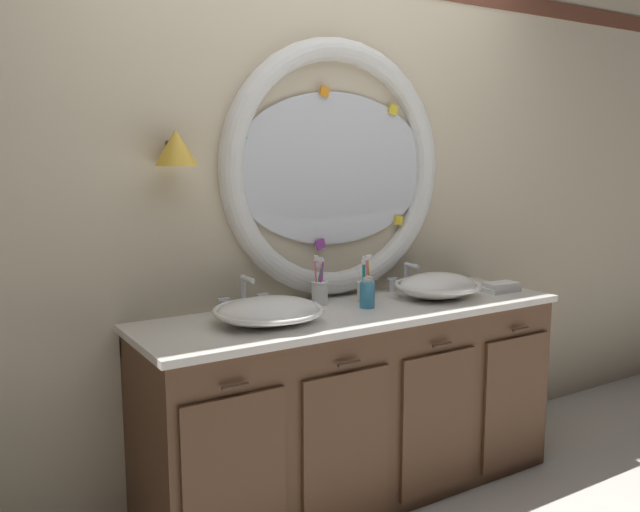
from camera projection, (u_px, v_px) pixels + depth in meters
name	position (u px, v px, depth m)	size (l,w,h in m)	color
back_wall_assembly	(305.00, 198.00, 3.04)	(6.40, 0.26, 2.60)	beige
vanity_counter	(355.00, 401.00, 2.95)	(1.95, 0.60, 0.85)	brown
sink_basin_left	(268.00, 311.00, 2.62)	(0.44, 0.44, 0.10)	white
sink_basin_right	(437.00, 286.00, 3.09)	(0.40, 0.40, 0.12)	white
faucet_set_left	(244.00, 298.00, 2.81)	(0.23, 0.12, 0.16)	silver
faucet_set_right	(407.00, 279.00, 3.27)	(0.22, 0.12, 0.14)	silver
toothbrush_holder_left	(320.00, 291.00, 2.94)	(0.08, 0.08, 0.22)	white
toothbrush_holder_right	(365.00, 289.00, 3.01)	(0.08, 0.08, 0.22)	white
soap_dispenser	(367.00, 294.00, 2.89)	(0.07, 0.07, 0.14)	#388EBC
folded_hand_towel	(501.00, 287.00, 3.23)	(0.18, 0.10, 0.05)	white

